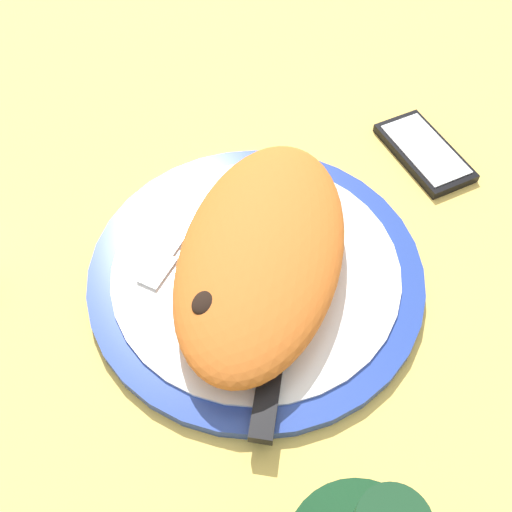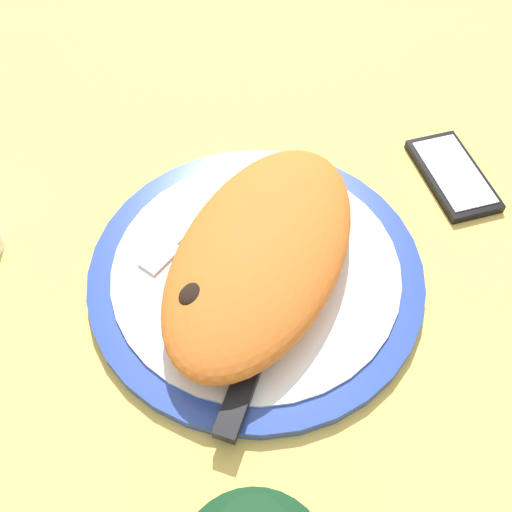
% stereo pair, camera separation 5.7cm
% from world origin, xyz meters
% --- Properties ---
extents(ground_plane, '(1.50, 1.50, 0.03)m').
position_xyz_m(ground_plane, '(0.00, 0.00, -0.01)').
color(ground_plane, '#DBB756').
extents(plate, '(0.33, 0.33, 0.02)m').
position_xyz_m(plate, '(0.00, 0.00, 0.01)').
color(plate, '#233D99').
rests_on(plate, ground_plane).
extents(calzone, '(0.30, 0.19, 0.06)m').
position_xyz_m(calzone, '(-0.00, 0.01, 0.04)').
color(calzone, '#C16023').
rests_on(calzone, plate).
extents(fork, '(0.15, 0.03, 0.00)m').
position_xyz_m(fork, '(-0.00, -0.08, 0.02)').
color(fork, silver).
rests_on(fork, plate).
extents(knife, '(0.23, 0.07, 0.01)m').
position_xyz_m(knife, '(0.08, 0.05, 0.02)').
color(knife, silver).
rests_on(knife, plate).
extents(smartphone, '(0.13, 0.13, 0.01)m').
position_xyz_m(smartphone, '(-0.23, 0.11, 0.01)').
color(smartphone, black).
rests_on(smartphone, ground_plane).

